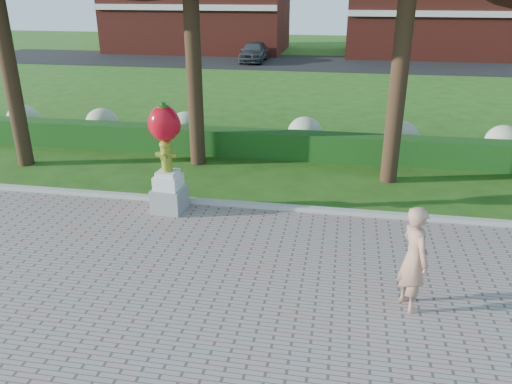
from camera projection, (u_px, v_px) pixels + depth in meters
ground at (211, 274)px, 9.14m from camera, size 100.00×100.00×0.00m
curb at (244, 205)px, 11.84m from camera, size 40.00×0.18×0.15m
lawn_hedge at (269, 144)px, 15.36m from camera, size 24.00×0.70×0.80m
hydrangea_row at (292, 132)px, 16.12m from camera, size 20.10×1.10×0.99m
street at (315, 63)px, 34.62m from camera, size 50.00×8.00×0.02m
building_left at (199, 6)px, 40.39m from camera, size 14.00×8.00×7.00m
building_right at (429, 11)px, 37.57m from camera, size 12.00×8.00×6.40m
hydrant_sculpture at (166, 155)px, 11.16m from camera, size 0.74×0.74×2.54m
woman at (414, 258)px, 7.83m from camera, size 0.64×0.76×1.77m
parked_car at (254, 51)px, 34.78m from camera, size 1.73×4.14×1.40m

